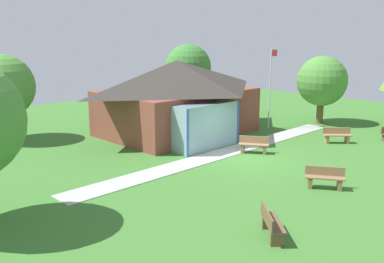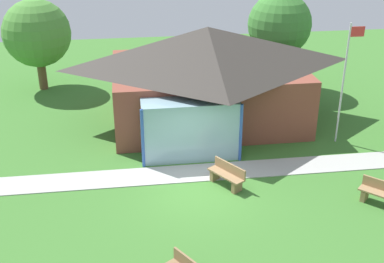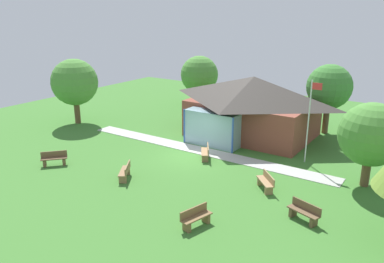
{
  "view_description": "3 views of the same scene",
  "coord_description": "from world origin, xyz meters",
  "px_view_note": "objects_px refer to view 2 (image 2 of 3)",
  "views": [
    {
      "loc": [
        -15.75,
        -12.48,
        5.92
      ],
      "look_at": [
        -0.6,
        2.93,
        0.92
      ],
      "focal_mm": 39.91,
      "sensor_mm": 36.0,
      "label": 1
    },
    {
      "loc": [
        -2.35,
        -14.98,
        9.33
      ],
      "look_at": [
        0.16,
        2.92,
        0.92
      ],
      "focal_mm": 46.53,
      "sensor_mm": 36.0,
      "label": 2
    },
    {
      "loc": [
        12.95,
        -19.07,
        8.88
      ],
      "look_at": [
        -0.68,
        1.17,
        1.21
      ],
      "focal_mm": 36.25,
      "sensor_mm": 36.0,
      "label": 3
    }
  ],
  "objects_px": {
    "bench_rear_near_path": "(227,175)",
    "tree_behind_pavilion_right": "(280,25)",
    "flagpole": "(345,78)",
    "pavilion": "(206,74)",
    "tree_behind_pavilion_left": "(37,33)",
    "bench_mid_right": "(382,194)"
  },
  "relations": [
    {
      "from": "bench_mid_right",
      "to": "bench_rear_near_path",
      "type": "distance_m",
      "value": 5.27
    },
    {
      "from": "tree_behind_pavilion_left",
      "to": "flagpole",
      "type": "bearing_deg",
      "value": -32.64
    },
    {
      "from": "pavilion",
      "to": "bench_rear_near_path",
      "type": "bearing_deg",
      "value": -92.06
    },
    {
      "from": "flagpole",
      "to": "bench_rear_near_path",
      "type": "height_order",
      "value": "flagpole"
    },
    {
      "from": "bench_rear_near_path",
      "to": "tree_behind_pavilion_left",
      "type": "xyz_separation_m",
      "value": [
        -7.84,
        11.36,
        2.64
      ]
    },
    {
      "from": "tree_behind_pavilion_left",
      "to": "bench_rear_near_path",
      "type": "bearing_deg",
      "value": -55.39
    },
    {
      "from": "flagpole",
      "to": "tree_behind_pavilion_right",
      "type": "height_order",
      "value": "tree_behind_pavilion_right"
    },
    {
      "from": "flagpole",
      "to": "tree_behind_pavilion_left",
      "type": "relative_size",
      "value": 1.05
    },
    {
      "from": "flagpole",
      "to": "tree_behind_pavilion_left",
      "type": "height_order",
      "value": "flagpole"
    },
    {
      "from": "flagpole",
      "to": "tree_behind_pavilion_right",
      "type": "distance_m",
      "value": 6.72
    },
    {
      "from": "bench_rear_near_path",
      "to": "tree_behind_pavilion_right",
      "type": "distance_m",
      "value": 11.06
    },
    {
      "from": "bench_mid_right",
      "to": "tree_behind_pavilion_left",
      "type": "height_order",
      "value": "tree_behind_pavilion_left"
    },
    {
      "from": "bench_rear_near_path",
      "to": "tree_behind_pavilion_right",
      "type": "bearing_deg",
      "value": -59.22
    },
    {
      "from": "bench_mid_right",
      "to": "bench_rear_near_path",
      "type": "bearing_deg",
      "value": 24.15
    },
    {
      "from": "tree_behind_pavilion_right",
      "to": "pavilion",
      "type": "bearing_deg",
      "value": -140.25
    },
    {
      "from": "pavilion",
      "to": "bench_rear_near_path",
      "type": "relative_size",
      "value": 6.29
    },
    {
      "from": "pavilion",
      "to": "flagpole",
      "type": "distance_m",
      "value": 5.97
    },
    {
      "from": "flagpole",
      "to": "pavilion",
      "type": "bearing_deg",
      "value": 150.11
    },
    {
      "from": "flagpole",
      "to": "bench_mid_right",
      "type": "distance_m",
      "value": 5.46
    },
    {
      "from": "bench_mid_right",
      "to": "tree_behind_pavilion_left",
      "type": "bearing_deg",
      "value": -0.27
    },
    {
      "from": "pavilion",
      "to": "bench_rear_near_path",
      "type": "xyz_separation_m",
      "value": [
        -0.21,
        -5.87,
        -1.87
      ]
    },
    {
      "from": "pavilion",
      "to": "bench_mid_right",
      "type": "distance_m",
      "value": 9.32
    }
  ]
}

